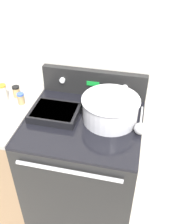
% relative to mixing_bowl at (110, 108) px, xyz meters
% --- Properties ---
extents(kitchen_wall, '(8.00, 0.05, 2.50)m').
position_rel_mixing_bowl_xyz_m(kitchen_wall, '(-0.16, 0.33, 0.24)').
color(kitchen_wall, silver).
rests_on(kitchen_wall, ground_plane).
extents(stove_range, '(0.75, 0.72, 0.92)m').
position_rel_mixing_bowl_xyz_m(stove_range, '(-0.16, -0.05, -0.55)').
color(stove_range, black).
rests_on(stove_range, ground_plane).
extents(control_panel, '(0.75, 0.07, 0.20)m').
position_rel_mixing_bowl_xyz_m(control_panel, '(-0.16, 0.27, 0.01)').
color(control_panel, black).
rests_on(control_panel, stove_range).
extents(side_counter, '(0.55, 0.69, 0.94)m').
position_rel_mixing_bowl_xyz_m(side_counter, '(-0.81, -0.05, -0.54)').
color(side_counter, '#896B4C').
rests_on(side_counter, ground_plane).
extents(mixing_bowl, '(0.37, 0.37, 0.16)m').
position_rel_mixing_bowl_xyz_m(mixing_bowl, '(0.00, 0.00, 0.00)').
color(mixing_bowl, silver).
rests_on(mixing_bowl, stove_range).
extents(casserole_dish, '(0.31, 0.24, 0.05)m').
position_rel_mixing_bowl_xyz_m(casserole_dish, '(-0.36, -0.05, -0.06)').
color(casserole_dish, black).
rests_on(casserole_dish, stove_range).
extents(ladle, '(0.07, 0.30, 0.07)m').
position_rel_mixing_bowl_xyz_m(ladle, '(0.20, -0.08, -0.06)').
color(ladle, '#B7B7B7').
rests_on(ladle, stove_range).
extents(spice_jar_blue_cap, '(0.05, 0.05, 0.08)m').
position_rel_mixing_bowl_xyz_m(spice_jar_blue_cap, '(-0.62, 0.02, -0.04)').
color(spice_jar_blue_cap, tan).
rests_on(spice_jar_blue_cap, side_counter).
extents(spice_jar_black_cap, '(0.05, 0.05, 0.08)m').
position_rel_mixing_bowl_xyz_m(spice_jar_black_cap, '(-0.69, 0.09, -0.04)').
color(spice_jar_black_cap, tan).
rests_on(spice_jar_black_cap, side_counter).
extents(spice_jar_orange_cap, '(0.05, 0.05, 0.12)m').
position_rel_mixing_bowl_xyz_m(spice_jar_orange_cap, '(-0.76, 0.04, -0.02)').
color(spice_jar_orange_cap, beige).
rests_on(spice_jar_orange_cap, side_counter).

